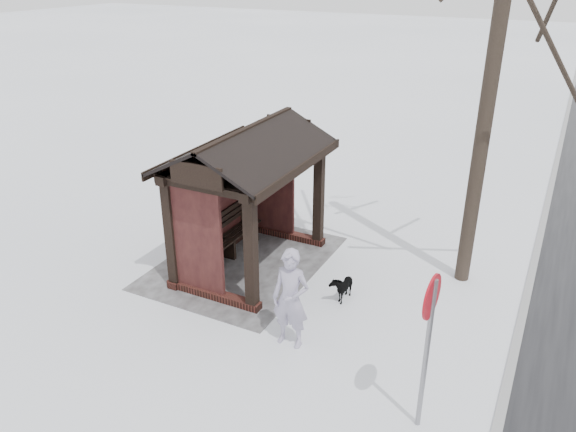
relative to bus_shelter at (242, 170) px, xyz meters
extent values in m
plane|color=white|center=(0.00, 0.16, -2.17)|extent=(120.00, 120.00, 0.00)
cube|color=gray|center=(0.00, 5.66, -2.16)|extent=(120.00, 0.15, 0.06)
cube|color=gray|center=(0.00, -0.04, -2.16)|extent=(4.20, 3.20, 0.02)
cube|color=#351913|center=(0.00, -0.74, -2.09)|extent=(3.30, 0.22, 0.16)
cube|color=#351913|center=(-1.50, 0.16, -2.09)|extent=(0.22, 2.10, 0.16)
cube|color=#351913|center=(1.50, 0.16, -2.09)|extent=(0.22, 2.10, 0.16)
cube|color=black|center=(-1.50, 1.06, -1.02)|extent=(0.20, 0.20, 2.30)
cube|color=black|center=(1.50, 1.06, -1.02)|extent=(0.20, 0.20, 2.30)
cube|color=black|center=(-1.50, -0.74, -1.02)|extent=(0.20, 0.20, 2.30)
cube|color=black|center=(1.50, -0.74, -1.02)|extent=(0.20, 0.20, 2.30)
cube|color=black|center=(0.00, -0.74, -0.94)|extent=(2.80, 0.08, 2.14)
cube|color=black|center=(-1.50, -0.16, -0.94)|extent=(0.08, 1.17, 2.14)
cube|color=black|center=(1.50, -0.16, -0.94)|extent=(0.08, 1.17, 2.14)
cube|color=black|center=(0.00, 1.06, 0.19)|extent=(3.40, 0.20, 0.18)
cube|color=black|center=(0.00, -0.74, 0.19)|extent=(3.40, 0.20, 0.18)
cylinder|color=black|center=(-1.50, 4.36, 2.11)|extent=(0.29, 0.29, 8.55)
imported|color=#A29AB4|center=(2.07, 2.15, -1.26)|extent=(0.46, 0.67, 1.80)
imported|color=black|center=(0.35, 2.41, -1.89)|extent=(0.67, 0.32, 0.56)
cylinder|color=gray|center=(2.92, 4.62, -0.96)|extent=(0.07, 0.07, 2.40)
cylinder|color=#B30C19|center=(2.92, 4.60, -0.02)|extent=(0.63, 0.09, 0.63)
cylinder|color=white|center=(2.92, 4.58, -0.02)|extent=(0.48, 0.07, 0.48)
camera|label=1|loc=(9.17, 5.72, 3.90)|focal=35.00mm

